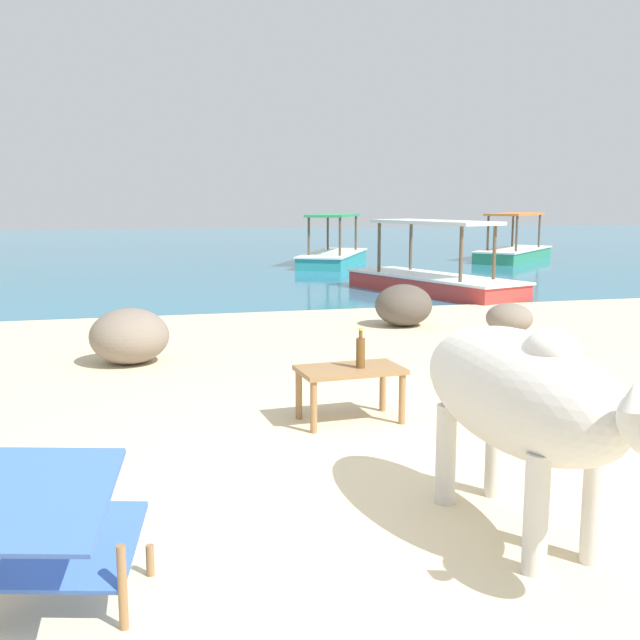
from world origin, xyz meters
TOP-DOWN VIEW (x-y plane):
  - sand_beach at (0.00, 0.00)m, footprint 18.00×14.00m
  - water_surface at (0.00, 22.00)m, footprint 60.00×36.00m
  - cow at (0.14, -0.60)m, footprint 0.68×1.89m
  - low_bench_table at (-0.13, 1.43)m, footprint 0.79×0.50m
  - bottle at (-0.06, 1.39)m, footprint 0.07×0.07m
  - deck_chair_far at (-1.97, -0.86)m, footprint 0.72×0.88m
  - shore_rock_large at (1.75, 5.34)m, footprint 0.84×0.80m
  - shore_rock_medium at (-1.71, 3.88)m, footprint 1.10×1.10m
  - shore_rock_small at (2.83, 4.53)m, footprint 0.80×0.80m
  - boat_red at (3.56, 8.69)m, footprint 2.31×3.85m
  - boat_teal at (3.37, 14.80)m, footprint 2.70×3.80m
  - boat_green at (8.59, 15.04)m, footprint 3.43×3.40m

SIDE VIEW (x-z plane):
  - water_surface at x=0.00m, z-range -0.01..0.01m
  - sand_beach at x=0.00m, z-range 0.00..0.04m
  - shore_rock_small at x=2.83m, z-range 0.04..0.41m
  - boat_red at x=3.56m, z-range -0.35..0.94m
  - boat_teal at x=3.37m, z-range -0.35..0.94m
  - boat_green at x=8.59m, z-range -0.35..0.94m
  - shore_rock_large at x=1.75m, z-range 0.04..0.58m
  - shore_rock_medium at x=-1.71m, z-range 0.04..0.60m
  - low_bench_table at x=-0.13m, z-range 0.18..0.59m
  - deck_chair_far at x=-1.97m, z-range 0.08..0.77m
  - bottle at x=-0.06m, z-range 0.42..0.72m
  - cow at x=0.14m, z-range 0.21..1.27m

